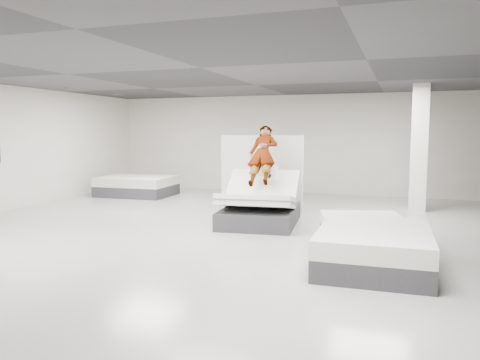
% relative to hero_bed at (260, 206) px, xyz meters
% --- Properties ---
extents(room, '(14.00, 14.04, 3.20)m').
position_rel_hero_bed_xyz_m(room, '(-0.71, -1.55, 1.21)').
color(room, '#B0ADA6').
rests_on(room, ground).
extents(hero_bed, '(1.78, 2.23, 1.26)m').
position_rel_hero_bed_xyz_m(hero_bed, '(0.00, 0.00, 0.00)').
color(hero_bed, '#38373C').
rests_on(hero_bed, floor).
extents(person, '(0.79, 1.56, 1.52)m').
position_rel_hero_bed_xyz_m(person, '(-0.03, 0.31, 0.88)').
color(person, slate).
rests_on(person, hero_bed).
extents(remote, '(0.06, 0.15, 0.08)m').
position_rel_hero_bed_xyz_m(remote, '(0.22, -0.01, 0.67)').
color(remote, black).
rests_on(remote, person).
extents(divider_panel, '(2.12, 0.10, 1.92)m').
position_rel_hero_bed_xyz_m(divider_panel, '(-0.43, 1.55, 0.57)').
color(divider_panel, white).
rests_on(divider_panel, floor).
extents(flat_bed_right_far, '(1.83, 2.16, 0.51)m').
position_rel_hero_bed_xyz_m(flat_bed_right_far, '(2.34, -1.43, -0.14)').
color(flat_bed_right_far, '#38373C').
rests_on(flat_bed_right_far, floor).
extents(flat_bed_right_near, '(1.64, 2.16, 0.59)m').
position_rel_hero_bed_xyz_m(flat_bed_right_near, '(2.55, -2.57, -0.10)').
color(flat_bed_right_near, '#38373C').
rests_on(flat_bed_right_near, floor).
extents(flat_bed_left_far, '(2.26, 1.73, 0.61)m').
position_rel_hero_bed_xyz_m(flat_bed_left_far, '(-4.98, 3.10, -0.09)').
color(flat_bed_left_far, '#38373C').
rests_on(flat_bed_left_far, floor).
extents(column, '(0.40, 0.40, 3.20)m').
position_rel_hero_bed_xyz_m(column, '(3.29, 2.95, 1.21)').
color(column, silver).
rests_on(column, floor).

